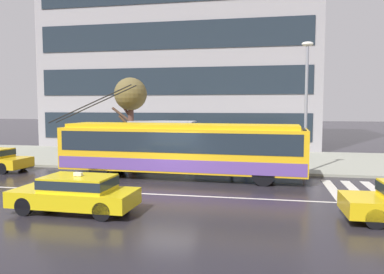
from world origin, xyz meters
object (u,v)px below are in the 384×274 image
trolleybus (181,148)px  taxi_oncoming_near (76,192)px  bus_shelter (163,132)px  pedestrian_approaching_curb (134,146)px  pedestrian_at_shelter (247,141)px  street_tree_bare (130,96)px  pedestrian_walking_past (232,152)px  street_lamp (306,96)px  pedestrian_waiting_by_pole (120,137)px

trolleybus → taxi_oncoming_near: trolleybus is taller
taxi_oncoming_near → bus_shelter: 10.61m
pedestrian_approaching_curb → bus_shelter: bearing=-5.2°
taxi_oncoming_near → pedestrian_at_shelter: pedestrian_at_shelter is taller
bus_shelter → street_tree_bare: (-1.93, -0.41, 2.19)m
pedestrian_at_shelter → pedestrian_walking_past: bearing=-117.1°
street_lamp → taxi_oncoming_near: bearing=-133.6°
pedestrian_approaching_curb → trolleybus: bearing=-44.7°
bus_shelter → pedestrian_waiting_by_pole: bearing=171.4°
trolleybus → pedestrian_waiting_by_pole: 6.41m
pedestrian_at_shelter → pedestrian_walking_past: (-0.74, -1.45, -0.48)m
trolleybus → pedestrian_approaching_curb: size_ratio=8.14×
pedestrian_waiting_by_pole → pedestrian_at_shelter: bearing=-4.3°
pedestrian_at_shelter → pedestrian_waiting_by_pole: bearing=175.7°
pedestrian_walking_past → street_lamp: street_lamp is taller
taxi_oncoming_near → bus_shelter: bus_shelter is taller
taxi_oncoming_near → street_tree_bare: (-1.67, 10.11, 3.55)m
bus_shelter → pedestrian_walking_past: size_ratio=2.33×
pedestrian_approaching_curb → street_tree_bare: size_ratio=0.32×
pedestrian_walking_past → pedestrian_waiting_by_pole: 7.68m
pedestrian_waiting_by_pole → street_tree_bare: (1.09, -0.87, 2.58)m
taxi_oncoming_near → street_lamp: 12.78m
trolleybus → pedestrian_at_shelter: 4.72m
pedestrian_at_shelter → pedestrian_walking_past: pedestrian_at_shelter is taller
trolleybus → taxi_oncoming_near: 7.27m
pedestrian_waiting_by_pole → street_tree_bare: size_ratio=0.37×
taxi_oncoming_near → street_tree_bare: size_ratio=0.83×
bus_shelter → street_tree_bare: bearing=-168.0°
trolleybus → pedestrian_at_shelter: trolleybus is taller
street_lamp → trolleybus: bearing=-162.2°
pedestrian_waiting_by_pole → street_lamp: bearing=-10.4°
taxi_oncoming_near → street_tree_bare: 10.84m
pedestrian_waiting_by_pole → street_tree_bare: bearing=-38.6°
pedestrian_at_shelter → pedestrian_approaching_curb: 7.06m
street_tree_bare → pedestrian_waiting_by_pole: bearing=141.4°
bus_shelter → pedestrian_approaching_curb: 2.15m
taxi_oncoming_near → bus_shelter: (0.26, 10.52, 1.36)m
trolleybus → pedestrian_at_shelter: (3.19, 3.48, 0.09)m
street_tree_bare → taxi_oncoming_near: bearing=-80.6°
trolleybus → bus_shelter: size_ratio=3.46×
bus_shelter → trolleybus: bearing=-62.2°
pedestrian_approaching_curb → street_tree_bare: (0.00, -0.59, 3.12)m
pedestrian_approaching_curb → pedestrian_waiting_by_pole: pedestrian_waiting_by_pole is taller
street_lamp → pedestrian_walking_past: bearing=-180.0°
taxi_oncoming_near → pedestrian_approaching_curb: size_ratio=2.59×
pedestrian_waiting_by_pole → street_lamp: street_lamp is taller
pedestrian_at_shelter → pedestrian_approaching_curb: (-7.04, 0.33, -0.48)m
taxi_oncoming_near → street_lamp: street_lamp is taller
pedestrian_at_shelter → pedestrian_waiting_by_pole: size_ratio=0.98×
taxi_oncoming_near → bus_shelter: size_ratio=1.10×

